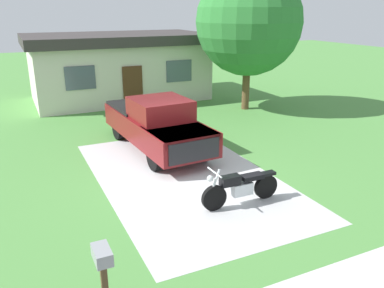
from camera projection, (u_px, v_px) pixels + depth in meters
The scene contains 7 objects.
ground_plane at pixel (185, 177), 11.76m from camera, with size 80.00×80.00×0.00m, color #4D893F.
driveway_pad at pixel (185, 177), 11.76m from camera, with size 4.89×8.32×0.01m, color #BBBBBB.
motorcycle at pixel (240, 187), 10.00m from camera, with size 2.21×0.70×1.09m.
pickup_truck at pixel (155, 123), 13.88m from camera, with size 2.34×5.73×1.90m.
mailbox at pixel (103, 264), 6.19m from camera, with size 0.26×0.48×1.26m.
shade_tree at pixel (249, 22), 18.36m from camera, with size 5.01×5.01×6.69m.
neighbor_house at pixel (119, 66), 21.48m from camera, with size 9.60×5.60×3.50m.
Camera 1 is at (-4.39, -9.85, 4.80)m, focal length 36.67 mm.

